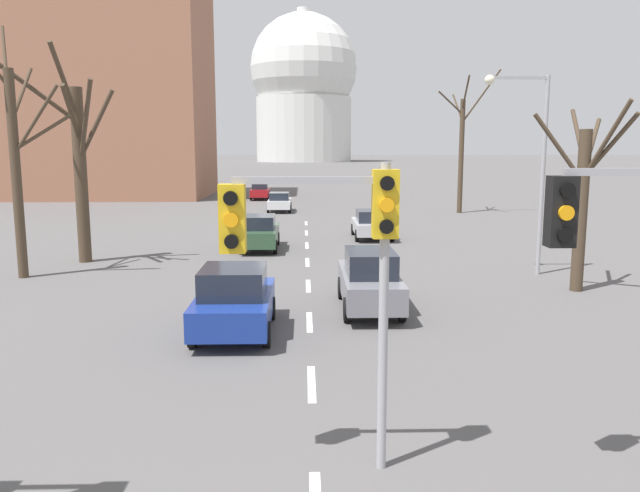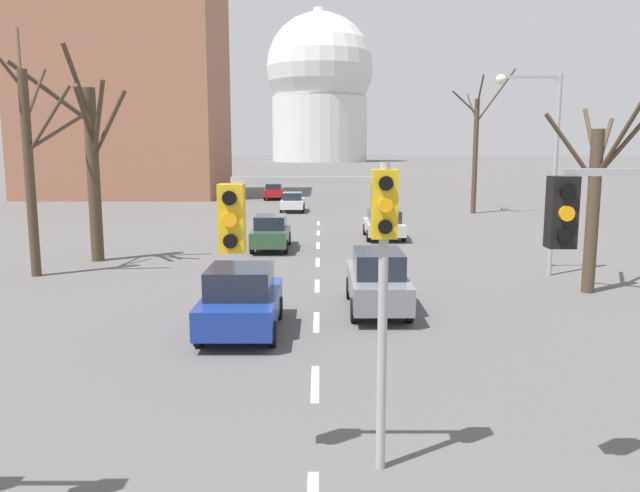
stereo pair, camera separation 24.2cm
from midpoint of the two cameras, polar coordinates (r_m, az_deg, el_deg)
The scene contains 22 objects.
lane_stripe_1 at distance 12.93m, azimuth -1.33°, elevation -12.43°, with size 0.16×2.00×0.01m, color silver.
lane_stripe_2 at distance 17.19m, azimuth -1.38°, elevation -6.95°, with size 0.16×2.00×0.01m, color silver.
lane_stripe_3 at distance 21.56m, azimuth -1.41°, elevation -3.66°, with size 0.16×2.00×0.01m, color silver.
lane_stripe_4 at distance 25.97m, azimuth -1.43°, elevation -1.48°, with size 0.16×2.00×0.01m, color silver.
lane_stripe_5 at distance 30.40m, azimuth -1.44°, elevation 0.06°, with size 0.16×2.00×0.01m, color silver.
lane_stripe_6 at distance 34.85m, azimuth -1.45°, elevation 1.21°, with size 0.16×2.00×0.01m, color silver.
lane_stripe_7 at distance 39.32m, azimuth -1.46°, elevation 2.10°, with size 0.16×2.00×0.01m, color silver.
traffic_signal_centre_tall at distance 8.76m, azimuth 0.15°, elevation 0.51°, with size 2.49×0.34×4.53m.
traffic_signal_near_right at distance 9.47m, azimuth 26.60°, elevation 0.73°, with size 2.08×0.34×4.65m.
street_lamp_right at distance 24.29m, azimuth 18.48°, elevation 8.21°, with size 2.38×0.36×7.31m.
sedan_near_left at distance 57.73m, azimuth -5.60°, elevation 5.03°, with size 1.71×4.12×1.52m.
sedan_near_right at distance 32.84m, azimuth 4.58°, elevation 2.03°, with size 1.97×4.07×1.50m.
sedan_mid_centre at distance 18.32m, azimuth 4.19°, elevation -3.12°, with size 1.69×4.39×1.79m.
sedan_far_left at distance 46.49m, azimuth -3.88°, elevation 4.05°, with size 1.74×3.84×1.44m.
sedan_far_right at distance 16.16m, azimuth -8.26°, elevation -4.95°, with size 1.95×3.95×1.74m.
sedan_distant_centre at distance 29.23m, azimuth -5.76°, elevation 1.25°, with size 1.71×4.15×1.62m.
bare_tree_left_near at distance 25.06m, azimuth -26.30°, elevation 7.17°, with size 3.57×3.17×9.31m.
bare_tree_right_near at distance 22.05m, azimuth 22.61°, elevation 4.24°, with size 2.78×3.30×6.19m.
bare_tree_left_far at distance 27.36m, azimuth -21.46°, elevation 7.22°, with size 4.16×2.47×8.64m.
bare_tree_right_far at distance 46.55m, azimuth 12.71°, elevation 8.88°, with size 4.41×4.42×10.15m.
capitol_dome at distance 215.86m, azimuth -1.54°, elevation 14.25°, with size 35.58×35.58×50.25m.
apartment_block_left at distance 64.97m, azimuth -18.66°, elevation 13.74°, with size 18.00×14.00×21.24m, color #9E664C.
Camera 1 is at (-0.14, -3.60, 4.73)m, focal length 35.00 mm.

